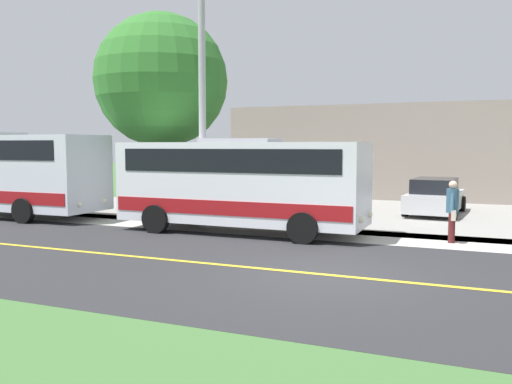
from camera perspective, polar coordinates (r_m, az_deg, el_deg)
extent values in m
plane|color=#3D6633|center=(11.72, 7.30, -8.72)|extent=(120.00, 120.00, 0.00)
cube|color=#28282B|center=(11.72, 7.30, -8.70)|extent=(8.00, 100.00, 0.01)
cube|color=#B2ADA3|center=(16.69, 12.06, -4.67)|extent=(2.40, 100.00, 0.01)
cube|color=gray|center=(23.55, 22.53, -2.15)|extent=(14.00, 36.00, 0.01)
cube|color=gold|center=(11.72, 7.30, -8.68)|extent=(0.16, 100.00, 0.00)
cube|color=white|center=(17.00, -1.61, 1.06)|extent=(2.34, 7.84, 2.51)
cube|color=maroon|center=(17.06, -1.60, -1.31)|extent=(2.38, 7.69, 0.44)
cube|color=black|center=(16.97, -1.61, 3.43)|extent=(2.38, 7.06, 0.70)
cube|color=gray|center=(16.96, -1.62, 5.49)|extent=(1.41, 2.35, 0.12)
cylinder|color=black|center=(17.40, 7.34, -2.72)|extent=(0.25, 0.90, 0.90)
cylinder|color=black|center=(15.17, 4.99, -3.83)|extent=(0.25, 0.90, 0.90)
cylinder|color=black|center=(19.25, -6.77, -1.97)|extent=(0.25, 0.90, 0.90)
cylinder|color=black|center=(17.26, -10.60, -2.82)|extent=(0.25, 0.90, 0.90)
sphere|color=#F2EACC|center=(16.52, 11.92, -2.32)|extent=(0.20, 0.20, 0.20)
sphere|color=#F2EACC|center=(15.26, 11.02, -2.90)|extent=(0.20, 0.20, 0.20)
cylinder|color=black|center=(22.58, -18.90, -1.19)|extent=(0.25, 0.90, 0.90)
cylinder|color=black|center=(20.79, -23.44, -1.84)|extent=(0.25, 0.90, 0.90)
sphere|color=#F2EACC|center=(20.83, -15.76, -0.91)|extent=(0.20, 0.20, 0.20)
sphere|color=#F2EACC|center=(19.78, -18.22, -1.27)|extent=(0.20, 0.20, 0.20)
cylinder|color=#4C1919|center=(16.44, 20.06, -3.51)|extent=(0.18, 0.18, 0.86)
cylinder|color=#4C1919|center=(16.24, 20.02, -3.61)|extent=(0.18, 0.18, 0.86)
cylinder|color=#335972|center=(16.25, 20.12, -0.88)|extent=(0.34, 0.34, 0.68)
sphere|color=beige|center=(16.21, 20.17, 0.72)|extent=(0.23, 0.23, 0.23)
cylinder|color=#335972|center=(16.43, 20.15, -0.70)|extent=(0.28, 0.10, 0.61)
cube|color=beige|center=(16.55, 20.29, -2.14)|extent=(0.20, 0.12, 0.28)
cylinder|color=#335972|center=(16.07, 20.09, -0.82)|extent=(0.28, 0.10, 0.61)
cube|color=beige|center=(16.03, 20.21, -2.36)|extent=(0.20, 0.12, 0.28)
cylinder|color=#9E9EA3|center=(18.22, -5.72, 9.34)|extent=(0.24, 0.24, 8.32)
cube|color=silver|center=(22.90, 18.45, -0.89)|extent=(4.53, 2.13, 0.70)
cube|color=black|center=(22.65, 18.42, 0.66)|extent=(2.53, 1.71, 0.57)
cylinder|color=black|center=(24.40, 16.83, -0.99)|extent=(0.66, 0.27, 0.64)
cylinder|color=black|center=(24.15, 21.04, -1.17)|extent=(0.66, 0.27, 0.64)
cylinder|color=black|center=(21.74, 15.54, -1.67)|extent=(0.66, 0.27, 0.64)
cylinder|color=black|center=(21.46, 20.26, -1.88)|extent=(0.66, 0.27, 0.64)
cylinder|color=brown|center=(21.84, -9.87, 2.03)|extent=(0.36, 0.36, 3.35)
sphere|color=#2D6B28|center=(21.96, -10.01, 11.56)|extent=(5.24, 5.24, 5.24)
cube|color=gray|center=(32.46, 18.88, 4.11)|extent=(10.00, 21.60, 4.86)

